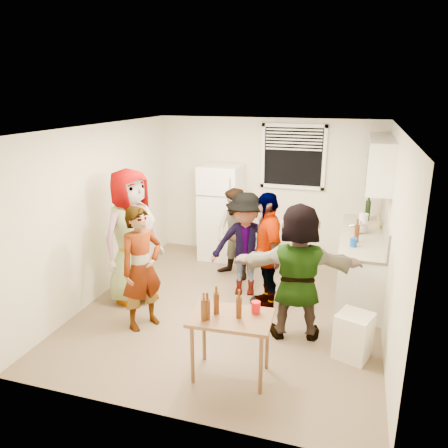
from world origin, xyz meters
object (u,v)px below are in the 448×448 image
(refrigerator, at_px, (221,212))
(guest_back_right, at_px, (245,293))
(red_cup, at_px, (256,313))
(guest_grey, at_px, (136,299))
(guest_back_left, at_px, (236,277))
(serving_table, at_px, (231,375))
(kettle, at_px, (360,233))
(guest_stripe, at_px, (145,325))
(beer_bottle_counter, at_px, (356,242))
(trash_bin, at_px, (353,337))
(guest_orange, at_px, (295,334))
(blue_cup, at_px, (353,247))
(guest_black, at_px, (265,306))
(beer_bottle_table, at_px, (207,319))
(wine_bottle, at_px, (367,220))

(refrigerator, height_order, guest_back_right, refrigerator)
(red_cup, bearing_deg, guest_grey, 150.74)
(guest_grey, xyz_separation_m, guest_back_right, (1.48, 0.68, 0.00))
(guest_back_left, bearing_deg, serving_table, -52.88)
(kettle, height_order, guest_stripe, kettle)
(serving_table, distance_m, guest_back_left, 2.59)
(beer_bottle_counter, xyz_separation_m, guest_back_left, (-1.84, 0.30, -0.90))
(kettle, height_order, trash_bin, kettle)
(guest_back_left, distance_m, guest_orange, 1.90)
(blue_cup, relative_size, guest_stripe, 0.08)
(red_cup, xyz_separation_m, guest_black, (-0.20, 1.51, -0.71))
(beer_bottle_counter, xyz_separation_m, guest_stripe, (-2.56, -1.53, -0.90))
(guest_orange, bearing_deg, beer_bottle_counter, -130.79)
(serving_table, xyz_separation_m, guest_grey, (-1.84, 1.31, 0.00))
(trash_bin, xyz_separation_m, guest_orange, (-0.70, 0.28, -0.25))
(beer_bottle_counter, bearing_deg, red_cup, -114.96)
(beer_bottle_table, bearing_deg, beer_bottle_counter, 59.09)
(trash_bin, relative_size, serving_table, 0.63)
(wine_bottle, distance_m, guest_grey, 3.91)
(beer_bottle_counter, height_order, guest_stripe, beer_bottle_counter)
(blue_cup, xyz_separation_m, beer_bottle_table, (-1.37, -2.15, -0.19))
(refrigerator, bearing_deg, kettle, -16.09)
(blue_cup, xyz_separation_m, serving_table, (-1.16, -2.02, -0.90))
(trash_bin, relative_size, guest_black, 0.32)
(kettle, height_order, guest_back_right, kettle)
(trash_bin, distance_m, guest_stripe, 2.63)
(beer_bottle_counter, xyz_separation_m, guest_black, (-1.16, -0.55, -0.90))
(guest_stripe, bearing_deg, beer_bottle_counter, -29.14)
(red_cup, bearing_deg, guest_stripe, 161.37)
(wine_bottle, relative_size, blue_cup, 2.68)
(guest_stripe, bearing_deg, guest_grey, 67.10)
(beer_bottle_counter, xyz_separation_m, beer_bottle_table, (-1.40, -2.34, -0.19))
(guest_back_left, bearing_deg, guest_stripe, -89.06)
(beer_bottle_counter, distance_m, guest_black, 1.57)
(guest_back_left, relative_size, guest_back_right, 0.95)
(guest_black, relative_size, guest_orange, 0.98)
(blue_cup, relative_size, guest_grey, 0.06)
(kettle, distance_m, beer_bottle_table, 3.15)
(blue_cup, relative_size, serving_table, 0.15)
(beer_bottle_table, bearing_deg, guest_orange, 56.98)
(trash_bin, height_order, beer_bottle_table, beer_bottle_table)
(guest_stripe, bearing_deg, red_cup, -78.56)
(guest_orange, bearing_deg, blue_cup, -133.89)
(beer_bottle_table, distance_m, guest_orange, 1.56)
(guest_orange, bearing_deg, beer_bottle_table, 44.95)
(kettle, bearing_deg, guest_grey, -133.33)
(kettle, xyz_separation_m, red_cup, (-1.01, -2.52, -0.19))
(kettle, relative_size, guest_black, 0.14)
(refrigerator, height_order, trash_bin, refrigerator)
(trash_bin, height_order, serving_table, trash_bin)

